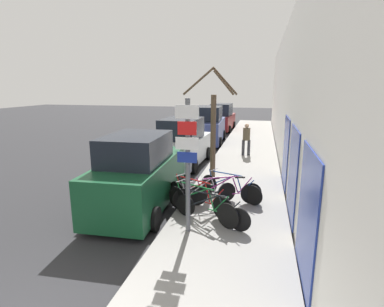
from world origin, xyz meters
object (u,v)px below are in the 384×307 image
at_px(bicycle_2, 198,198).
at_px(parked_car_3, 222,118).
at_px(bicycle_4, 224,192).
at_px(parked_car_2, 208,127).
at_px(pedestrian_near, 246,137).
at_px(parked_car_0, 139,175).
at_px(bicycle_3, 205,193).
at_px(bicycle_5, 230,187).
at_px(street_tree, 213,129).
at_px(bicycle_0, 211,210).
at_px(bicycle_1, 201,204).
at_px(parked_car_1, 182,144).
at_px(signpost, 188,161).

xyz_separation_m(bicycle_2, parked_car_3, (-1.69, 17.38, 0.46)).
bearing_deg(bicycle_4, parked_car_2, -5.90).
relative_size(bicycle_2, pedestrian_near, 1.30).
bearing_deg(parked_car_0, bicycle_3, 6.91).
height_order(bicycle_2, parked_car_2, parked_car_2).
relative_size(bicycle_5, parked_car_0, 0.45).
distance_m(bicycle_5, street_tree, 2.72).
distance_m(bicycle_2, parked_car_3, 17.47).
distance_m(bicycle_0, pedestrian_near, 8.35).
distance_m(bicycle_1, bicycle_4, 1.22).
xyz_separation_m(bicycle_4, parked_car_2, (-2.45, 10.62, 0.57)).
xyz_separation_m(bicycle_2, street_tree, (-0.11, 3.22, 1.57)).
relative_size(bicycle_5, parked_car_1, 0.48).
bearing_deg(pedestrian_near, bicycle_3, 80.90).
bearing_deg(bicycle_1, parked_car_2, 39.32).
bearing_deg(bicycle_5, bicycle_0, -161.36).
bearing_deg(signpost, parked_car_2, 98.12).
bearing_deg(parked_car_1, bicycle_2, -67.86).
relative_size(bicycle_2, bicycle_4, 0.97).
relative_size(bicycle_0, bicycle_4, 0.95).
xyz_separation_m(parked_car_0, parked_car_3, (0.20, 17.21, -0.05)).
bearing_deg(parked_car_1, bicycle_0, -65.81).
bearing_deg(street_tree, pedestrian_near, 76.81).
bearing_deg(bicycle_0, bicycle_3, 38.59).
bearing_deg(bicycle_2, bicycle_4, -13.53).
bearing_deg(signpost, bicycle_5, 72.50).
bearing_deg(bicycle_2, signpost, -147.93).
height_order(bicycle_2, bicycle_5, bicycle_2).
xyz_separation_m(bicycle_3, bicycle_5, (0.69, 0.71, 0.00)).
height_order(bicycle_0, bicycle_5, bicycle_5).
height_order(bicycle_3, bicycle_4, bicycle_4).
relative_size(bicycle_1, bicycle_3, 1.27).
relative_size(bicycle_1, parked_car_0, 0.48).
bearing_deg(pedestrian_near, street_tree, 74.28).
height_order(bicycle_3, parked_car_3, parked_car_3).
relative_size(parked_car_3, street_tree, 1.10).
xyz_separation_m(signpost, parked_car_0, (-1.90, 1.43, -0.91)).
distance_m(parked_car_0, parked_car_2, 11.11).
height_order(bicycle_0, bicycle_4, bicycle_4).
relative_size(signpost, parked_car_0, 0.72).
bearing_deg(signpost, bicycle_1, 79.42).
bearing_deg(signpost, bicycle_3, 86.92).
xyz_separation_m(bicycle_5, parked_car_0, (-2.69, -1.05, 0.54)).
distance_m(bicycle_4, parked_car_2, 10.91).
distance_m(parked_car_1, parked_car_2, 5.78).
relative_size(parked_car_0, parked_car_3, 0.98).
relative_size(bicycle_3, parked_car_3, 0.37).
height_order(bicycle_5, parked_car_2, parked_car_2).
distance_m(bicycle_3, bicycle_5, 0.99).
relative_size(signpost, pedestrian_near, 1.97).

